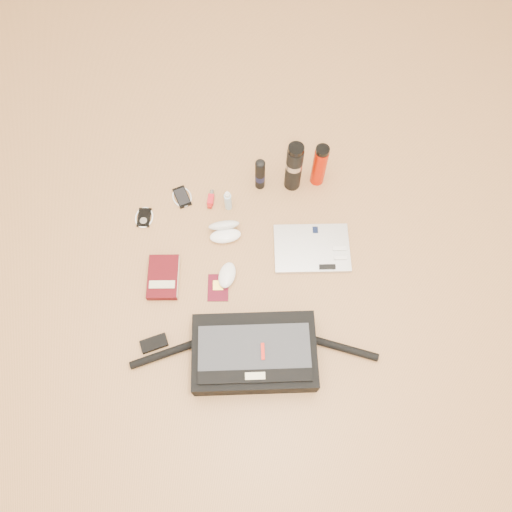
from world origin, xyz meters
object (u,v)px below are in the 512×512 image
object	(u,v)px
messenger_bag	(254,353)
book	(164,277)
laptop	(312,249)
thermos_black	(294,167)
thermos_red	(320,165)

from	to	relation	value
messenger_bag	book	bearing A→B (deg)	137.02
messenger_bag	book	size ratio (longest dim) A/B	4.58
laptop	thermos_black	distance (m)	0.37
book	laptop	bearing A→B (deg)	11.69
messenger_bag	laptop	xyz separation A→B (m)	(0.33, 0.42, -0.05)
laptop	book	xyz separation A→B (m)	(-0.66, -0.02, 0.01)
book	thermos_black	size ratio (longest dim) A/B	0.75
book	thermos_black	distance (m)	0.75
book	thermos_red	world-z (taller)	thermos_red
laptop	thermos_black	bearing A→B (deg)	102.12
thermos_red	book	bearing A→B (deg)	-153.75
thermos_black	thermos_red	size ratio (longest dim) A/B	1.17
messenger_bag	thermos_red	distance (m)	0.89
book	thermos_black	world-z (taller)	thermos_black
messenger_bag	book	world-z (taller)	messenger_bag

